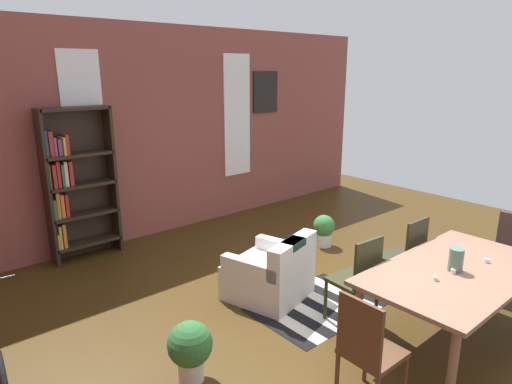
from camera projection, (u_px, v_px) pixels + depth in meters
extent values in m
plane|color=#412D10|center=(384.00, 334.00, 4.34)|extent=(10.31, 10.31, 0.00)
cube|color=brown|center=(168.00, 131.00, 6.86)|extent=(8.47, 0.12, 3.16)
cube|color=white|center=(85.00, 129.00, 5.95)|extent=(0.55, 0.02, 2.05)
cube|color=white|center=(237.00, 116.00, 7.59)|extent=(0.55, 0.02, 2.05)
cube|color=#85604C|center=(457.00, 271.00, 4.04)|extent=(1.93, 1.06, 0.04)
cylinder|color=#85604C|center=(452.00, 369.00, 3.29)|extent=(0.07, 0.07, 0.70)
cylinder|color=#85604C|center=(358.00, 321.00, 3.91)|extent=(0.07, 0.07, 0.70)
cylinder|color=#85604C|center=(451.00, 267.00, 5.00)|extent=(0.07, 0.07, 0.70)
cylinder|color=#4C7266|center=(456.00, 260.00, 3.98)|extent=(0.13, 0.13, 0.21)
cylinder|color=silver|center=(436.00, 278.00, 3.82)|extent=(0.04, 0.04, 0.04)
cylinder|color=silver|center=(453.00, 271.00, 3.95)|extent=(0.04, 0.04, 0.04)
cylinder|color=silver|center=(487.00, 260.00, 4.18)|extent=(0.04, 0.04, 0.04)
cube|color=#543522|center=(373.00, 352.00, 3.32)|extent=(0.41, 0.41, 0.04)
cube|color=#543522|center=(359.00, 332.00, 3.14)|extent=(0.04, 0.38, 0.50)
cylinder|color=#543522|center=(405.00, 381.00, 3.36)|extent=(0.04, 0.04, 0.43)
cylinder|color=#543522|center=(366.00, 358.00, 3.63)|extent=(0.04, 0.04, 0.43)
cylinder|color=#543522|center=(337.00, 377.00, 3.41)|extent=(0.04, 0.04, 0.43)
cube|color=#43302D|center=(507.00, 261.00, 4.91)|extent=(0.44, 0.44, 0.04)
cylinder|color=#43302D|center=(482.00, 281.00, 4.97)|extent=(0.04, 0.04, 0.43)
cylinder|color=#43302D|center=(492.00, 270.00, 5.21)|extent=(0.04, 0.04, 0.43)
cube|color=#2E311B|center=(352.00, 281.00, 4.45)|extent=(0.43, 0.43, 0.04)
cube|color=#2E311B|center=(368.00, 264.00, 4.24)|extent=(0.38, 0.06, 0.50)
cylinder|color=#2E311B|center=(349.00, 290.00, 4.75)|extent=(0.04, 0.04, 0.43)
cylinder|color=#2E311B|center=(326.00, 300.00, 4.55)|extent=(0.04, 0.04, 0.43)
cylinder|color=#2E311B|center=(376.00, 304.00, 4.47)|extent=(0.04, 0.04, 0.43)
cylinder|color=#2E311B|center=(352.00, 315.00, 4.27)|extent=(0.04, 0.04, 0.43)
cube|color=#2D2E1F|center=(400.00, 258.00, 4.99)|extent=(0.41, 0.41, 0.04)
cube|color=#2D2E1F|center=(417.00, 242.00, 4.79)|extent=(0.38, 0.04, 0.50)
cylinder|color=#2D2E1F|center=(394.00, 267.00, 5.30)|extent=(0.04, 0.04, 0.43)
cylinder|color=#2D2E1F|center=(375.00, 276.00, 5.08)|extent=(0.04, 0.04, 0.43)
cylinder|color=#2D2E1F|center=(421.00, 278.00, 5.03)|extent=(0.04, 0.04, 0.43)
cylinder|color=#2D2E1F|center=(403.00, 287.00, 4.81)|extent=(0.04, 0.04, 0.43)
cube|color=#2D2319|center=(47.00, 190.00, 5.62)|extent=(0.04, 0.28, 2.05)
cube|color=#2D2319|center=(112.00, 180.00, 6.16)|extent=(0.04, 0.28, 2.05)
cube|color=#2D2319|center=(78.00, 183.00, 5.99)|extent=(0.91, 0.01, 2.05)
cube|color=#2D2319|center=(87.00, 242.00, 6.11)|extent=(0.87, 0.28, 0.04)
cube|color=gold|center=(56.00, 241.00, 5.83)|extent=(0.03, 0.22, 0.20)
cube|color=gold|center=(59.00, 236.00, 5.83)|extent=(0.03, 0.22, 0.31)
cube|color=orange|center=(63.00, 235.00, 5.87)|extent=(0.04, 0.20, 0.33)
cube|color=#2D2319|center=(84.00, 214.00, 6.00)|extent=(0.87, 0.28, 0.04)
cube|color=#33724C|center=(53.00, 209.00, 5.72)|extent=(0.05, 0.20, 0.26)
cube|color=orange|center=(57.00, 205.00, 5.74)|extent=(0.04, 0.19, 0.35)
cube|color=orange|center=(61.00, 206.00, 5.78)|extent=(0.04, 0.16, 0.31)
cube|color=#B22D28|center=(65.00, 205.00, 5.81)|extent=(0.04, 0.17, 0.31)
cube|color=#2D2319|center=(81.00, 185.00, 5.89)|extent=(0.87, 0.28, 0.04)
cube|color=#33724C|center=(48.00, 176.00, 5.59)|extent=(0.03, 0.17, 0.31)
cube|color=#B22D28|center=(53.00, 176.00, 5.63)|extent=(0.04, 0.20, 0.31)
cube|color=#B22D28|center=(57.00, 174.00, 5.66)|extent=(0.04, 0.15, 0.34)
cube|color=#33724C|center=(61.00, 175.00, 5.70)|extent=(0.03, 0.17, 0.29)
cube|color=white|center=(65.00, 174.00, 5.72)|extent=(0.04, 0.16, 0.32)
cube|color=#B22D28|center=(69.00, 173.00, 5.76)|extent=(0.04, 0.19, 0.32)
cube|color=#2D2319|center=(78.00, 154.00, 5.78)|extent=(0.87, 0.28, 0.04)
cube|color=#284C8C|center=(45.00, 144.00, 5.49)|extent=(0.05, 0.16, 0.33)
cube|color=#B22D28|center=(49.00, 144.00, 5.53)|extent=(0.05, 0.18, 0.32)
cube|color=#8C4C8C|center=(54.00, 147.00, 5.57)|extent=(0.03, 0.17, 0.23)
cube|color=#8C4C8C|center=(59.00, 147.00, 5.61)|extent=(0.05, 0.16, 0.21)
cube|color=gold|center=(62.00, 146.00, 5.63)|extent=(0.03, 0.23, 0.23)
cube|color=#B22D28|center=(65.00, 144.00, 5.65)|extent=(0.04, 0.21, 0.26)
cube|color=#2D2319|center=(73.00, 109.00, 5.62)|extent=(0.87, 0.28, 0.04)
cube|color=silver|center=(268.00, 279.00, 5.03)|extent=(0.98, 0.98, 0.40)
cube|color=silver|center=(293.00, 255.00, 4.76)|extent=(0.81, 0.36, 0.35)
cube|color=silver|center=(283.00, 247.00, 5.23)|extent=(0.31, 0.73, 0.15)
cube|color=silver|center=(250.00, 268.00, 4.68)|extent=(0.31, 0.73, 0.15)
cube|color=#19382D|center=(293.00, 244.00, 4.72)|extent=(0.31, 0.24, 0.08)
cylinder|color=silver|center=(191.00, 370.00, 3.67)|extent=(0.21, 0.21, 0.19)
sphere|color=#2D6B33|center=(190.00, 344.00, 3.61)|extent=(0.38, 0.38, 0.38)
cylinder|color=silver|center=(323.00, 240.00, 6.50)|extent=(0.24, 0.24, 0.18)
sphere|color=#387F42|center=(324.00, 226.00, 6.44)|extent=(0.31, 0.31, 0.31)
cube|color=black|center=(276.00, 326.00, 4.46)|extent=(0.15, 0.98, 0.01)
cube|color=silver|center=(287.00, 321.00, 4.55)|extent=(0.15, 0.98, 0.01)
cube|color=black|center=(297.00, 316.00, 4.65)|extent=(0.15, 0.98, 0.01)
cube|color=silver|center=(307.00, 311.00, 4.74)|extent=(0.15, 0.98, 0.01)
cube|color=black|center=(316.00, 306.00, 4.84)|extent=(0.15, 0.98, 0.01)
cube|color=silver|center=(325.00, 301.00, 4.93)|extent=(0.15, 0.98, 0.01)
cube|color=black|center=(334.00, 297.00, 5.03)|extent=(0.15, 0.98, 0.01)
cube|color=silver|center=(343.00, 293.00, 5.12)|extent=(0.15, 0.98, 0.01)
cube|color=black|center=(351.00, 289.00, 5.22)|extent=(0.15, 0.98, 0.01)
cube|color=black|center=(265.00, 92.00, 7.89)|extent=(0.56, 0.03, 0.72)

